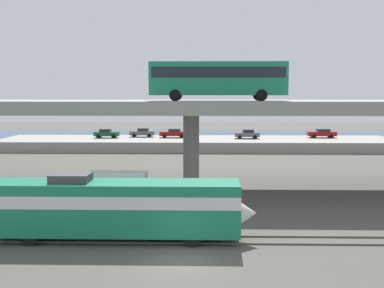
# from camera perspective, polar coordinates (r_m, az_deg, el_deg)

# --- Properties ---
(ground_plane) EXTENTS (260.00, 260.00, 0.00)m
(ground_plane) POSITION_cam_1_polar(r_m,az_deg,el_deg) (27.36, -1.24, -13.59)
(ground_plane) COLOR #4C4944
(rail_strip_near) EXTENTS (110.00, 0.12, 0.12)m
(rail_strip_near) POSITION_cam_1_polar(r_m,az_deg,el_deg) (30.39, -0.95, -11.46)
(rail_strip_near) COLOR #59544C
(rail_strip_near) RESTS_ON ground_plane
(rail_strip_far) EXTENTS (110.00, 0.12, 0.12)m
(rail_strip_far) POSITION_cam_1_polar(r_m,az_deg,el_deg) (31.88, -0.84, -10.62)
(rail_strip_far) COLOR #59544C
(rail_strip_far) RESTS_ON ground_plane
(train_locomotive) EXTENTS (16.65, 3.04, 4.18)m
(train_locomotive) POSITION_cam_1_polar(r_m,az_deg,el_deg) (30.93, -7.63, -7.11)
(train_locomotive) COLOR #197A56
(train_locomotive) RESTS_ON ground_plane
(highway_overpass) EXTENTS (96.00, 12.79, 8.46)m
(highway_overpass) POSITION_cam_1_polar(r_m,az_deg,el_deg) (45.79, -0.10, 4.07)
(highway_overpass) COLOR gray
(highway_overpass) RESTS_ON ground_plane
(transit_bus_on_overpass) EXTENTS (12.00, 2.68, 3.40)m
(transit_bus_on_overpass) POSITION_cam_1_polar(r_m,az_deg,el_deg) (43.63, 3.06, 7.74)
(transit_bus_on_overpass) COLOR #197A56
(transit_bus_on_overpass) RESTS_ON highway_overpass
(service_truck_west) EXTENTS (6.80, 2.46, 3.04)m
(service_truck_west) POSITION_cam_1_polar(r_m,az_deg,el_deg) (38.66, -10.06, -5.35)
(service_truck_west) COLOR #515459
(service_truck_west) RESTS_ON ground_plane
(pier_parking_lot) EXTENTS (64.57, 13.47, 1.64)m
(pier_parking_lot) POSITION_cam_1_polar(r_m,az_deg,el_deg) (81.19, 0.56, 0.06)
(pier_parking_lot) COLOR gray
(pier_parking_lot) RESTS_ON ground_plane
(parked_car_0) EXTENTS (4.68, 2.00, 1.50)m
(parked_car_0) POSITION_cam_1_polar(r_m,az_deg,el_deg) (85.53, 14.88, 1.23)
(parked_car_0) COLOR maroon
(parked_car_0) RESTS_ON pier_parking_lot
(parked_car_1) EXTENTS (4.54, 1.82, 1.50)m
(parked_car_1) POSITION_cam_1_polar(r_m,az_deg,el_deg) (82.86, -2.18, 1.28)
(parked_car_1) COLOR maroon
(parked_car_1) RESTS_ON pier_parking_lot
(parked_car_2) EXTENTS (4.15, 1.88, 1.50)m
(parked_car_2) POSITION_cam_1_polar(r_m,az_deg,el_deg) (84.66, -5.80, 1.35)
(parked_car_2) COLOR #515459
(parked_car_2) RESTS_ON pier_parking_lot
(parked_car_3) EXTENTS (4.05, 1.99, 1.50)m
(parked_car_3) POSITION_cam_1_polar(r_m,az_deg,el_deg) (81.78, 6.44, 1.18)
(parked_car_3) COLOR #515459
(parked_car_3) RESTS_ON pier_parking_lot
(parked_car_4) EXTENTS (4.12, 1.84, 1.50)m
(parked_car_4) POSITION_cam_1_polar(r_m,az_deg,el_deg) (83.63, -9.92, 1.23)
(parked_car_4) COLOR #0C4C26
(parked_car_4) RESTS_ON pier_parking_lot
(harbor_water) EXTENTS (140.00, 36.00, 0.01)m
(harbor_water) POSITION_cam_1_polar(r_m,az_deg,el_deg) (104.16, 0.75, 0.91)
(harbor_water) COLOR navy
(harbor_water) RESTS_ON ground_plane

